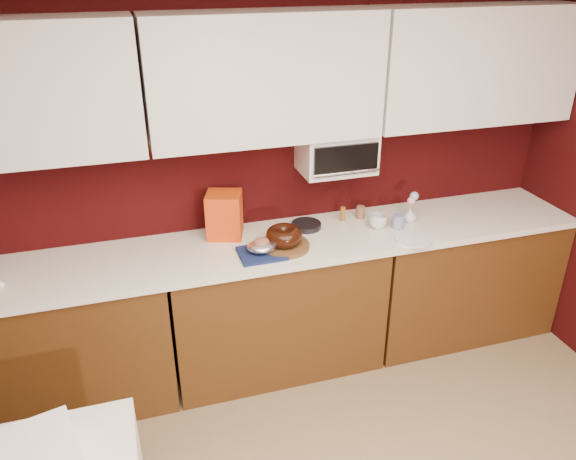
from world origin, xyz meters
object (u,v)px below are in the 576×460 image
(foil_ham_nest, at_px, (262,247))
(blue_jar, at_px, (398,221))
(bundt_cake, at_px, (284,236))
(pandoro_box, at_px, (224,215))
(flower_vase, at_px, (410,214))
(coffee_mug, at_px, (378,220))
(toaster_oven, at_px, (336,152))

(foil_ham_nest, relative_size, blue_jar, 1.88)
(bundt_cake, relative_size, foil_ham_nest, 1.29)
(pandoro_box, height_order, blue_jar, pandoro_box)
(foil_ham_nest, relative_size, pandoro_box, 0.60)
(blue_jar, distance_m, flower_vase, 0.13)
(coffee_mug, xyz_separation_m, blue_jar, (0.12, -0.04, -0.01))
(toaster_oven, xyz_separation_m, flower_vase, (0.47, -0.15, -0.42))
(toaster_oven, relative_size, bundt_cake, 2.07)
(bundt_cake, height_order, coffee_mug, bundt_cake)
(blue_jar, bearing_deg, flower_vase, 27.72)
(coffee_mug, bearing_deg, flower_vase, 5.56)
(pandoro_box, bearing_deg, foil_ham_nest, -45.42)
(coffee_mug, relative_size, blue_jar, 1.18)
(toaster_oven, xyz_separation_m, pandoro_box, (-0.71, 0.01, -0.33))
(bundt_cake, xyz_separation_m, blue_jar, (0.77, 0.05, -0.04))
(foil_ham_nest, height_order, blue_jar, blue_jar)
(bundt_cake, distance_m, pandoro_box, 0.40)
(toaster_oven, distance_m, flower_vase, 0.65)
(toaster_oven, relative_size, foil_ham_nest, 2.66)
(pandoro_box, distance_m, flower_vase, 1.19)
(toaster_oven, relative_size, pandoro_box, 1.60)
(foil_ham_nest, distance_m, flower_vase, 1.04)
(bundt_cake, xyz_separation_m, flower_vase, (0.88, 0.11, -0.03))
(toaster_oven, height_order, flower_vase, toaster_oven)
(toaster_oven, xyz_separation_m, foil_ham_nest, (-0.56, -0.30, -0.42))
(blue_jar, bearing_deg, pandoro_box, 168.69)
(pandoro_box, bearing_deg, bundt_cake, -22.62)
(bundt_cake, relative_size, blue_jar, 2.42)
(toaster_oven, bearing_deg, foil_ham_nest, -151.84)
(bundt_cake, xyz_separation_m, coffee_mug, (0.64, 0.08, -0.03))
(blue_jar, bearing_deg, bundt_cake, -176.53)
(coffee_mug, xyz_separation_m, flower_vase, (0.24, 0.02, 0.00))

